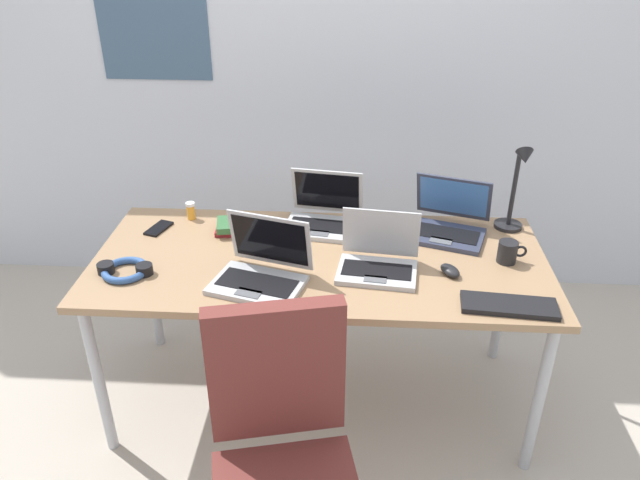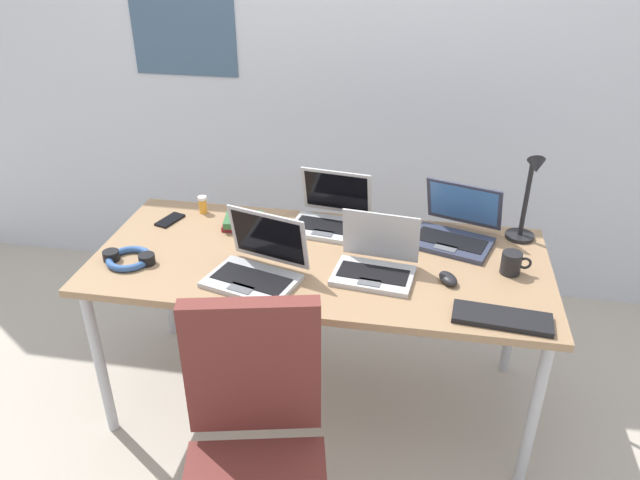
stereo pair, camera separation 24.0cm
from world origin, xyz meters
name	(u,v)px [view 2 (the right image)]	position (x,y,z in m)	size (l,w,h in m)	color
ground_plane	(320,396)	(0.00, 0.00, 0.00)	(12.00, 12.00, 0.00)	#B7AD9E
wall_back	(357,54)	(0.00, 1.10, 1.30)	(6.00, 0.13, 2.60)	silver
desk	(320,270)	(0.00, 0.00, 0.68)	(1.80, 0.80, 0.74)	#9E7A56
desk_lamp	(528,199)	(0.80, 0.28, 0.94)	(0.12, 0.18, 0.40)	black
laptop_by_keyboard	(330,216)	(0.00, 0.27, 0.79)	(0.35, 0.31, 0.23)	#B7BABC
laptop_front_left	(375,263)	(0.23, -0.08, 0.79)	(0.32, 0.27, 0.22)	#B7BABC
laptop_front_right	(455,230)	(0.53, 0.24, 0.79)	(0.40, 0.38, 0.23)	#33384C
laptop_far_corner	(257,267)	(-0.21, -0.19, 0.79)	(0.39, 0.35, 0.24)	#B7BABC
external_keyboard	(502,318)	(0.68, -0.30, 0.75)	(0.33, 0.12, 0.02)	black
computer_mouse	(448,278)	(0.50, -0.09, 0.76)	(0.06, 0.10, 0.03)	black
cell_phone	(170,220)	(-0.71, 0.20, 0.74)	(0.06, 0.14, 0.01)	black
headphones	(129,258)	(-0.73, -0.16, 0.76)	(0.21, 0.18, 0.04)	#335999
pill_bottle	(203,204)	(-0.59, 0.30, 0.78)	(0.04, 0.04, 0.08)	gold
book_stack	(246,222)	(-0.36, 0.20, 0.76)	(0.21, 0.16, 0.05)	maroon
coffee_mug	(512,263)	(0.74, 0.01, 0.78)	(0.11, 0.08, 0.09)	black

